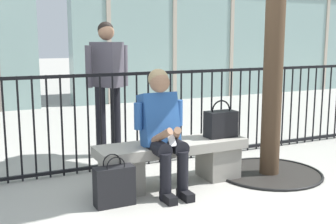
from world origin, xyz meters
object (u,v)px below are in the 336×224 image
at_px(handbag_on_bench, 221,123).
at_px(stone_bench, 172,159).
at_px(shopping_bag, 114,185).
at_px(bystander_at_railing, 107,79).
at_px(seated_person_with_phone, 163,127).

bearing_deg(handbag_on_bench, stone_bench, 179.01).
xyz_separation_m(shopping_bag, bystander_at_railing, (0.49, 1.64, 0.81)).
xyz_separation_m(seated_person_with_phone, shopping_bag, (-0.56, -0.16, -0.46)).
bearing_deg(shopping_bag, handbag_on_bench, 11.85).
relative_size(shopping_bag, bystander_at_railing, 0.27).
relative_size(stone_bench, shopping_bag, 3.40).
distance_m(seated_person_with_phone, shopping_bag, 0.74).
xyz_separation_m(stone_bench, bystander_at_railing, (-0.24, 1.36, 0.73)).
bearing_deg(bystander_at_railing, seated_person_with_phone, -87.23).
height_order(seated_person_with_phone, handbag_on_bench, seated_person_with_phone).
distance_m(stone_bench, shopping_bag, 0.79).
relative_size(stone_bench, seated_person_with_phone, 1.32).
bearing_deg(handbag_on_bench, shopping_bag, -168.15).
distance_m(stone_bench, handbag_on_bench, 0.67).
height_order(seated_person_with_phone, bystander_at_railing, bystander_at_railing).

